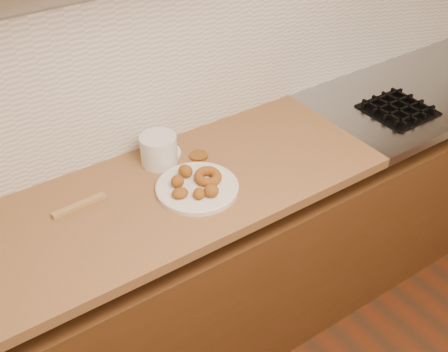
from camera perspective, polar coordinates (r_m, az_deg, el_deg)
The scene contains 13 objects.
wall_back at distance 2.11m, azimuth -3.83°, elevation 15.46°, with size 4.00×0.02×2.70m, color #B7A78F.
base_cabinet at distance 2.43m, azimuth 0.93°, elevation -8.52°, with size 3.60×0.60×0.77m, color #552D16.
butcher_block at distance 1.89m, azimuth -15.33°, elevation -5.70°, with size 2.30×0.62×0.04m, color #9A643D.
stovetop at distance 2.84m, azimuth 20.63°, elevation 8.60°, with size 1.30×0.62×0.04m, color #9EA0A5.
backsplash at distance 2.16m, azimuth -3.50°, elevation 11.67°, with size 3.60×0.02×0.60m, color silver.
burner_grates at distance 2.77m, azimuth 21.72°, elevation 8.33°, with size 0.91×0.26×0.03m.
donut_plate at distance 1.97m, azimuth -2.74°, elevation -1.21°, with size 0.29×0.29×0.02m, color silver.
ring_donut at distance 1.97m, azimuth -1.67°, elevation -0.07°, with size 0.10×0.10×0.03m, color #995E1F.
fried_dough_chunks at distance 1.93m, azimuth -3.42°, elevation -0.88°, with size 0.16×0.21×0.05m.
plastic_tub at distance 2.08m, azimuth -6.65°, elevation 2.67°, with size 0.14×0.14×0.11m, color silver.
tub_lid at distance 2.15m, azimuth -6.37°, elevation 2.32°, with size 0.15×0.15×0.01m, color white.
brass_jar_lid at distance 2.13m, azimuth -2.60°, elevation 2.08°, with size 0.07×0.07×0.01m, color #9F6B2B.
wooden_utensil at distance 1.95m, azimuth -14.51°, elevation -2.90°, with size 0.19×0.02×0.01m, color #A27C46.
Camera 1 is at (-0.99, 0.31, 2.12)m, focal length 45.00 mm.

